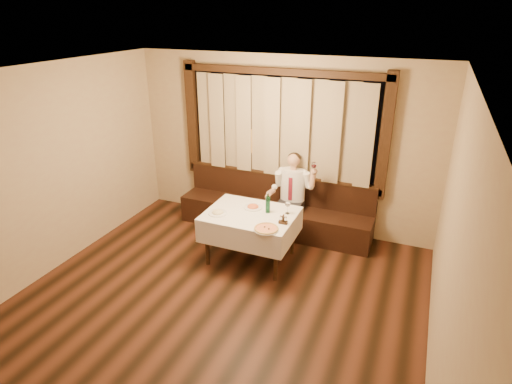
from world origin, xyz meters
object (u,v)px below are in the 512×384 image
at_px(pasta_cream, 218,211).
at_px(cruet_caddy, 283,221).
at_px(banquette, 275,212).
at_px(dining_table, 251,220).
at_px(pasta_red, 253,205).
at_px(seated_man, 292,189).
at_px(green_bottle, 268,204).
at_px(pizza, 266,229).

bearing_deg(pasta_cream, cruet_caddy, 3.88).
relative_size(banquette, dining_table, 2.52).
relative_size(banquette, pasta_red, 11.90).
height_order(banquette, seated_man, seated_man).
distance_m(pasta_cream, seated_man, 1.34).
height_order(pasta_red, green_bottle, green_bottle).
distance_m(pizza, pasta_red, 0.69).
bearing_deg(seated_man, pizza, -86.58).
height_order(pizza, cruet_caddy, cruet_caddy).
relative_size(cruet_caddy, seated_man, 0.09).
xyz_separation_m(banquette, green_bottle, (0.22, -0.92, 0.57)).
bearing_deg(cruet_caddy, seated_man, 99.91).
xyz_separation_m(banquette, pizza, (0.38, -1.40, 0.46)).
height_order(banquette, pasta_red, banquette).
height_order(banquette, pasta_cream, banquette).
bearing_deg(green_bottle, seated_man, 83.99).
xyz_separation_m(cruet_caddy, seated_man, (-0.22, 1.07, 0.00)).
height_order(dining_table, pasta_red, pasta_red).
distance_m(pasta_cream, cruet_caddy, 0.96).
bearing_deg(banquette, pizza, -74.70).
distance_m(pasta_red, seated_man, 0.84).
height_order(pizza, seated_man, seated_man).
distance_m(banquette, pasta_red, 0.98).
bearing_deg(seated_man, green_bottle, -96.01).
distance_m(dining_table, green_bottle, 0.34).
xyz_separation_m(dining_table, pasta_red, (-0.03, 0.17, 0.14)).
height_order(cruet_caddy, seated_man, seated_man).
bearing_deg(banquette, dining_table, -90.00).
distance_m(pasta_red, green_bottle, 0.28).
xyz_separation_m(dining_table, green_bottle, (0.22, 0.11, 0.23)).
bearing_deg(pasta_red, green_bottle, -13.82).
bearing_deg(seated_man, dining_table, -108.09).
bearing_deg(pasta_cream, seated_man, 57.19).
xyz_separation_m(pasta_red, pasta_cream, (-0.39, -0.36, -0.00)).
bearing_deg(pasta_red, pasta_cream, -136.82).
relative_size(banquette, pasta_cream, 11.99).
bearing_deg(banquette, pasta_red, -92.33).
bearing_deg(cruet_caddy, banquette, 112.68).
bearing_deg(cruet_caddy, pasta_red, 150.04).
bearing_deg(seated_man, cruet_caddy, -78.09).
relative_size(pasta_red, seated_man, 0.20).
bearing_deg(seated_man, banquette, 163.83).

